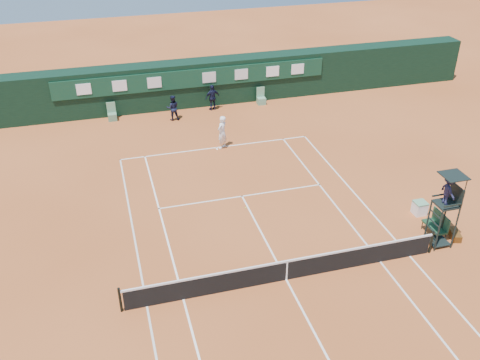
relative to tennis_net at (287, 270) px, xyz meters
name	(u,v)px	position (x,y,z in m)	size (l,w,h in m)	color
ground	(286,280)	(0.00, 0.00, -0.51)	(90.00, 90.00, 0.00)	#BB5C2C
court_lines	(286,280)	(0.00, 0.00, -0.50)	(11.05, 23.85, 0.01)	silver
tennis_net	(287,270)	(0.00, 0.00, 0.00)	(12.90, 0.10, 1.10)	black
back_wall	(192,83)	(0.00, 18.74, 1.00)	(40.00, 1.65, 3.00)	black
linesman_chair_left	(112,115)	(-5.50, 17.48, -0.19)	(0.55, 0.50, 1.15)	#558161
linesman_chair_right	(261,100)	(4.50, 17.48, -0.19)	(0.55, 0.50, 1.15)	#629774
umpire_chair	(448,196)	(7.06, 0.44, 1.95)	(0.96, 0.95, 3.42)	black
player_bench	(437,223)	(7.37, 1.05, 0.09)	(0.56, 1.20, 1.10)	#173921
tennis_bag	(455,235)	(8.05, 0.62, -0.35)	(0.37, 0.84, 0.31)	black
cooler	(420,208)	(7.57, 2.70, -0.18)	(0.57, 0.57, 0.65)	white
tennis_ball	(246,208)	(-0.13, 5.32, -0.48)	(0.07, 0.07, 0.07)	#BDD832
player	(222,132)	(0.34, 11.80, 0.47)	(0.72, 0.47, 1.97)	white
ball_kid_left	(173,108)	(-1.73, 16.47, 0.32)	(0.80, 0.63, 1.65)	black
ball_kid_right	(213,97)	(1.08, 17.38, 0.36)	(1.02, 0.43, 1.75)	black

